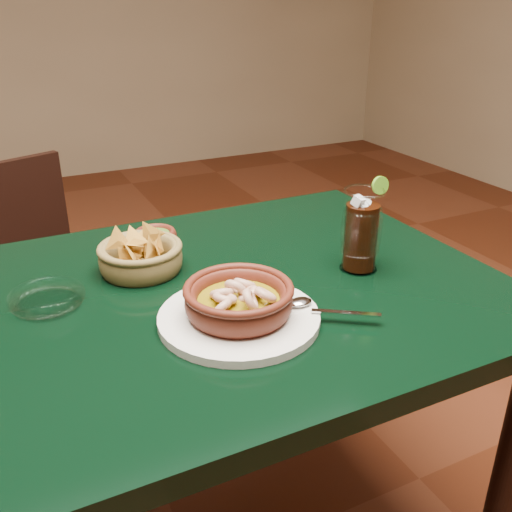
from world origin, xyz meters
name	(u,v)px	position (x,y,z in m)	size (l,w,h in m)	color
dining_table	(185,342)	(0.00, 0.00, 0.65)	(1.20, 0.80, 0.75)	black
dining_chair	(37,297)	(-0.21, 0.70, 0.46)	(0.50, 0.50, 0.83)	black
shrimp_plate	(239,304)	(0.06, -0.13, 0.78)	(0.34, 0.27, 0.08)	silver
chip_basket	(141,257)	(-0.04, 0.13, 0.78)	(0.20, 0.20, 0.12)	olive
guacamole_ramekin	(155,237)	(0.03, 0.25, 0.77)	(0.11, 0.11, 0.04)	#45180E
cola_drink	(361,231)	(0.36, -0.05, 0.83)	(0.16, 0.16, 0.19)	white
glass_ashtray	(47,298)	(-0.22, 0.07, 0.77)	(0.14, 0.14, 0.03)	white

